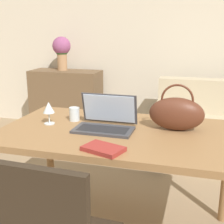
# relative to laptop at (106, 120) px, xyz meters

# --- Properties ---
(wall_back) EXTENTS (10.00, 0.06, 2.70)m
(wall_back) POSITION_rel_laptop_xyz_m (-0.02, 2.32, 0.53)
(wall_back) COLOR beige
(wall_back) RESTS_ON ground_plane
(dining_table) EXTENTS (1.53, 0.89, 0.76)m
(dining_table) POSITION_rel_laptop_xyz_m (0.09, -0.03, -0.14)
(dining_table) COLOR olive
(dining_table) RESTS_ON ground_plane
(sideboard) EXTENTS (0.94, 0.40, 0.85)m
(sideboard) POSITION_rel_laptop_xyz_m (-1.18, 1.98, -0.40)
(sideboard) COLOR brown
(sideboard) RESTS_ON ground_plane
(laptop) EXTENTS (0.37, 0.27, 0.22)m
(laptop) POSITION_rel_laptop_xyz_m (0.00, 0.00, 0.00)
(laptop) COLOR #38383D
(laptop) RESTS_ON dining_table
(drinking_glass) EXTENTS (0.07, 0.07, 0.10)m
(drinking_glass) POSITION_rel_laptop_xyz_m (-0.27, 0.11, -0.01)
(drinking_glass) COLOR silver
(drinking_glass) RESTS_ON dining_table
(wine_glass) EXTENTS (0.08, 0.08, 0.15)m
(wine_glass) POSITION_rel_laptop_xyz_m (-0.40, -0.02, 0.05)
(wine_glass) COLOR silver
(wine_glass) RESTS_ON dining_table
(handbag) EXTENTS (0.35, 0.14, 0.30)m
(handbag) POSITION_rel_laptop_xyz_m (0.44, 0.09, 0.05)
(handbag) COLOR #592D1E
(handbag) RESTS_ON dining_table
(flower_vase) EXTENTS (0.24, 0.24, 0.44)m
(flower_vase) POSITION_rel_laptop_xyz_m (-1.23, 2.00, 0.30)
(flower_vase) COLOR tan
(flower_vase) RESTS_ON sideboard
(book) EXTENTS (0.24, 0.20, 0.02)m
(book) POSITION_rel_laptop_xyz_m (0.10, -0.38, -0.05)
(book) COLOR maroon
(book) RESTS_ON dining_table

